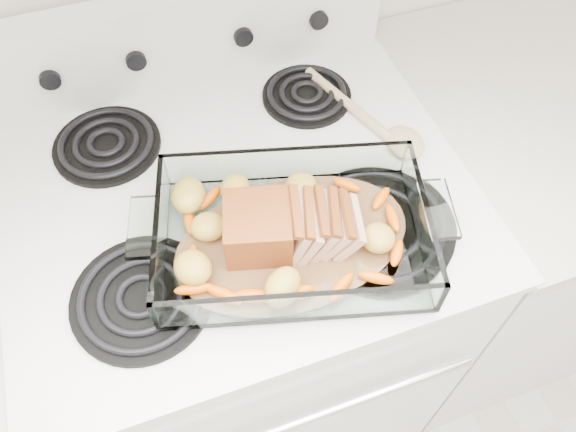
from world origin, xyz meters
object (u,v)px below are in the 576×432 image
object	(u,v)px
electric_range	(250,304)
baking_dish	(292,236)
counter_right	(493,229)
pork_roast	(280,231)

from	to	relation	value
electric_range	baking_dish	world-z (taller)	electric_range
electric_range	counter_right	world-z (taller)	electric_range
baking_dish	counter_right	bearing A→B (deg)	28.79
counter_right	pork_roast	distance (m)	0.84
electric_range	baking_dish	xyz separation A→B (m)	(0.05, -0.15, 0.48)
counter_right	pork_roast	world-z (taller)	pork_roast
pork_roast	electric_range	bearing A→B (deg)	109.08
electric_range	counter_right	distance (m)	0.67
electric_range	pork_roast	size ratio (longest dim) A/B	5.46
pork_roast	baking_dish	bearing A→B (deg)	7.57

